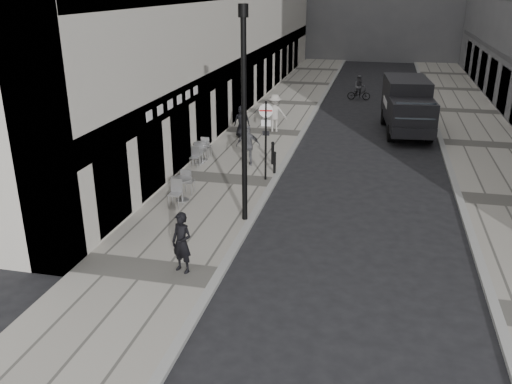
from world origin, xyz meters
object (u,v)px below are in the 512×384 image
sign_post (266,130)px  panel_van (407,103)px  walking_man (182,243)px  lamppost (244,107)px  cyclist (359,90)px

sign_post → panel_van: (5.62, 9.37, -0.60)m
walking_man → lamppost: (0.78, 3.77, 2.92)m
sign_post → cyclist: bearing=74.8°
walking_man → lamppost: size_ratio=0.25×
lamppost → cyclist: lamppost is taller
panel_van → cyclist: panel_van is taller
panel_van → cyclist: (-2.86, 8.20, -0.90)m
panel_van → lamppost: bearing=-117.8°
lamppost → cyclist: (2.61, 21.54, -3.25)m
sign_post → walking_man: bearing=-101.0°
walking_man → lamppost: bearing=97.9°
sign_post → cyclist: (2.76, 17.57, -1.50)m
sign_post → lamppost: lamppost is taller
sign_post → lamppost: 4.34m
walking_man → lamppost: lamppost is taller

